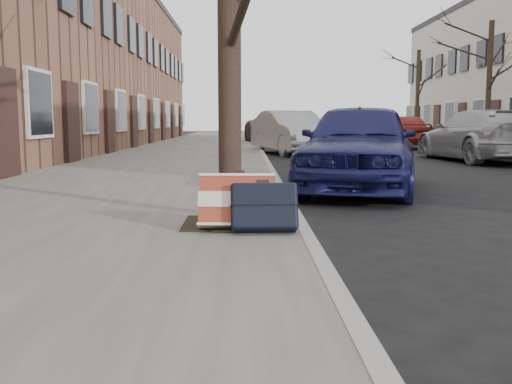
{
  "coord_description": "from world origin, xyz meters",
  "views": [
    {
      "loc": [
        -1.81,
        -4.41,
        1.14
      ],
      "look_at": [
        -1.71,
        0.8,
        0.49
      ],
      "focal_mm": 40.0,
      "sensor_mm": 36.0,
      "label": 1
    }
  ],
  "objects_px": {
    "suitcase_navy": "(264,207)",
    "car_near_mid": "(291,132)",
    "suitcase_red": "(237,202)",
    "car_near_front": "(360,146)"
  },
  "relations": [
    {
      "from": "suitcase_navy",
      "to": "car_near_mid",
      "type": "relative_size",
      "value": 0.14
    },
    {
      "from": "suitcase_red",
      "to": "car_near_front",
      "type": "height_order",
      "value": "car_near_front"
    },
    {
      "from": "suitcase_red",
      "to": "car_near_front",
      "type": "distance_m",
      "value": 4.5
    },
    {
      "from": "suitcase_red",
      "to": "suitcase_navy",
      "type": "relative_size",
      "value": 1.12
    },
    {
      "from": "suitcase_navy",
      "to": "car_near_front",
      "type": "bearing_deg",
      "value": 66.11
    },
    {
      "from": "suitcase_red",
      "to": "suitcase_navy",
      "type": "bearing_deg",
      "value": -20.72
    },
    {
      "from": "suitcase_navy",
      "to": "car_near_front",
      "type": "relative_size",
      "value": 0.14
    },
    {
      "from": "suitcase_navy",
      "to": "car_near_mid",
      "type": "xyz_separation_m",
      "value": [
        1.39,
        14.4,
        0.39
      ]
    },
    {
      "from": "suitcase_red",
      "to": "suitcase_navy",
      "type": "xyz_separation_m",
      "value": [
        0.25,
        -0.11,
        -0.03
      ]
    },
    {
      "from": "car_near_front",
      "to": "suitcase_red",
      "type": "bearing_deg",
      "value": -99.77
    }
  ]
}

